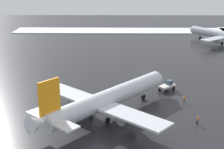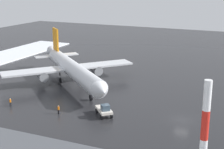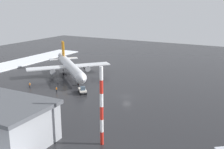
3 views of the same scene
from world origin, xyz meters
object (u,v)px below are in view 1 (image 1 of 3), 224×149
Objects in this scene: airplane_foreground_jet at (107,99)px; ground_crew_mid_apron at (197,120)px; airplane_distant_tail at (222,35)px; pushback_tug at (167,85)px; ground_crew_by_nose_gear at (184,99)px.

ground_crew_mid_apron is at bearing -59.55° from airplane_foreground_jet.
airplane_distant_tail reaches higher than ground_crew_mid_apron.
pushback_tug is (16.17, -15.21, -2.68)m from airplane_foreground_jet.
ground_crew_by_nose_gear is at bearing -25.45° from airplane_foreground_jet.
ground_crew_mid_apron is (-75.54, 26.55, -2.32)m from airplane_distant_tail.
airplane_foreground_jet reaches higher than pushback_tug.
airplane_foreground_jet reaches higher than ground_crew_mid_apron.
airplane_foreground_jet is 19.76m from ground_crew_by_nose_gear.
pushback_tug is 20.03m from ground_crew_mid_apron.
airplane_distant_tail is at bearing 9.27° from airplane_foreground_jet.
ground_crew_mid_apron is (-19.75, -3.35, -0.31)m from pushback_tug.
airplane_foreground_jet is at bearing 109.45° from airplane_distant_tail.
airplane_distant_tail is (71.96, -45.11, -0.67)m from airplane_foreground_jet.
pushback_tug is at bearing 112.64° from ground_crew_by_nose_gear.
airplane_distant_tail is 63.33m from pushback_tug.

